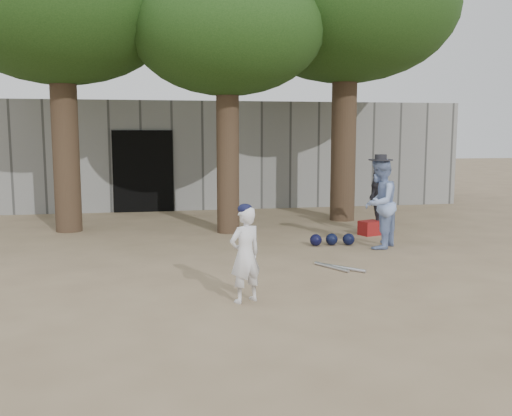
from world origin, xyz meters
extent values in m
plane|color=#937C5E|center=(0.00, 0.00, 0.00)|extent=(70.00, 70.00, 0.00)
imported|color=white|center=(0.10, -0.89, 0.61)|extent=(0.53, 0.45, 1.23)
imported|color=#879ED1|center=(3.12, 2.01, 0.84)|extent=(1.02, 1.03, 1.68)
imported|color=black|center=(3.74, 3.49, 0.80)|extent=(0.92, 0.95, 1.59)
cube|color=maroon|center=(3.49, 3.32, 0.15)|extent=(0.50, 0.44, 0.30)
cube|color=gray|center=(0.00, 8.00, 1.50)|extent=(16.00, 0.35, 3.00)
cube|color=black|center=(-1.20, 7.80, 1.10)|extent=(1.60, 0.08, 2.20)
cube|color=slate|center=(0.00, 10.50, 1.50)|extent=(16.00, 5.00, 3.00)
sphere|color=black|center=(2.03, 2.40, 0.12)|extent=(0.23, 0.23, 0.23)
sphere|color=black|center=(2.35, 2.42, 0.12)|extent=(0.23, 0.23, 0.23)
sphere|color=black|center=(2.67, 2.36, 0.12)|extent=(0.23, 0.23, 0.23)
cylinder|color=#BBBBC3|center=(1.75, 0.61, 0.03)|extent=(0.39, 0.66, 0.06)
cylinder|color=#BBBBC3|center=(1.93, 0.49, 0.03)|extent=(0.53, 0.57, 0.06)
cylinder|color=brown|center=(-2.80, 5.00, 2.75)|extent=(0.56, 0.56, 5.50)
ellipsoid|color=#284C19|center=(-2.80, 5.00, 4.70)|extent=(4.80, 4.80, 3.12)
cylinder|color=brown|center=(0.60, 4.20, 2.50)|extent=(0.48, 0.48, 5.00)
ellipsoid|color=#284C19|center=(0.60, 4.20, 4.20)|extent=(4.00, 4.00, 2.60)
cylinder|color=brown|center=(3.60, 5.40, 2.90)|extent=(0.60, 0.60, 5.80)
ellipsoid|color=#284C19|center=(3.60, 5.40, 5.00)|extent=(5.20, 5.20, 3.38)
camera|label=1|loc=(-1.09, -7.85, 2.15)|focal=40.00mm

